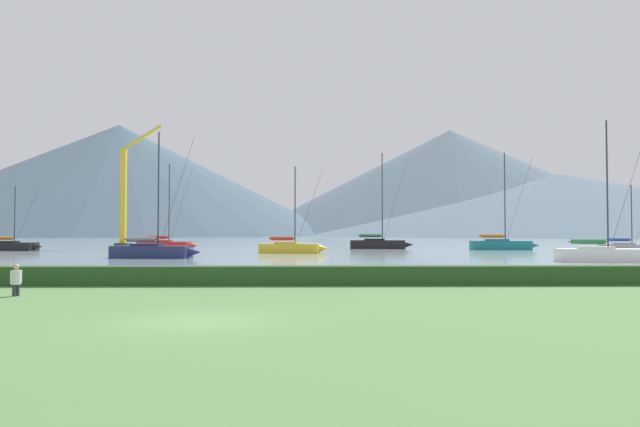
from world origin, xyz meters
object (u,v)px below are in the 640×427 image
object	(u,v)px
sailboat_slip_7	(602,254)
sailboat_slip_8	(291,247)
sailboat_slip_2	(165,245)
dock_crane	(124,204)
sailboat_slip_1	(379,243)
sailboat_slip_4	(628,247)
sailboat_slip_9	(11,246)
person_seated_viewer	(16,278)
sailboat_slip_3	(501,244)
sailboat_slip_6	(153,251)

from	to	relation	value
sailboat_slip_7	sailboat_slip_8	distance (m)	33.53
sailboat_slip_2	dock_crane	distance (m)	11.82
sailboat_slip_1	dock_crane	bearing A→B (deg)	-176.19
sailboat_slip_4	dock_crane	xyz separation A→B (m)	(-66.57, 18.24, 6.09)
sailboat_slip_4	sailboat_slip_9	bearing A→B (deg)	-165.24
sailboat_slip_1	sailboat_slip_7	bearing A→B (deg)	-62.27
sailboat_slip_8	sailboat_slip_4	bearing A→B (deg)	11.55
sailboat_slip_1	sailboat_slip_9	distance (m)	50.50
sailboat_slip_2	person_seated_viewer	bearing A→B (deg)	-75.11
sailboat_slip_7	sailboat_slip_2	bearing A→B (deg)	152.38
sailboat_slip_3	sailboat_slip_4	world-z (taller)	sailboat_slip_3
dock_crane	person_seated_viewer	bearing A→B (deg)	-75.77
sailboat_slip_1	sailboat_slip_7	world-z (taller)	sailboat_slip_1
sailboat_slip_4	sailboat_slip_9	size ratio (longest dim) A/B	0.95
sailboat_slip_3	dock_crane	distance (m)	55.44
sailboat_slip_2	sailboat_slip_9	distance (m)	19.87
sailboat_slip_6	dock_crane	size ratio (longest dim) A/B	0.64
sailboat_slip_1	sailboat_slip_4	distance (m)	32.57
sailboat_slip_7	sailboat_slip_9	distance (m)	70.66
sailboat_slip_3	sailboat_slip_9	size ratio (longest dim) A/B	1.57
sailboat_slip_6	sailboat_slip_9	bearing A→B (deg)	144.54
sailboat_slip_2	person_seated_viewer	distance (m)	59.21
sailboat_slip_7	sailboat_slip_3	bearing A→B (deg)	95.35
sailboat_slip_3	sailboat_slip_6	world-z (taller)	sailboat_slip_3
sailboat_slip_4	sailboat_slip_8	size ratio (longest dim) A/B	0.80
person_seated_viewer	dock_crane	size ratio (longest dim) A/B	0.07
sailboat_slip_7	dock_crane	bearing A→B (deg)	151.94
sailboat_slip_1	sailboat_slip_9	world-z (taller)	sailboat_slip_1
sailboat_slip_1	sailboat_slip_2	bearing A→B (deg)	-164.80
sailboat_slip_4	person_seated_viewer	xyz separation A→B (m)	(-50.06, -46.87, 0.08)
sailboat_slip_9	person_seated_viewer	size ratio (longest dim) A/B	6.91
sailboat_slip_4	sailboat_slip_8	bearing A→B (deg)	-157.42
sailboat_slip_6	sailboat_slip_7	distance (m)	39.94
sailboat_slip_1	person_seated_viewer	distance (m)	66.41
person_seated_viewer	sailboat_slip_7	bearing A→B (deg)	50.41
dock_crane	sailboat_slip_6	bearing A→B (deg)	-68.16
sailboat_slip_3	person_seated_viewer	bearing A→B (deg)	-117.40
sailboat_slip_1	sailboat_slip_8	bearing A→B (deg)	-118.41
sailboat_slip_1	dock_crane	world-z (taller)	dock_crane
dock_crane	sailboat_slip_7	bearing A→B (deg)	-37.53
sailboat_slip_2	sailboat_slip_6	world-z (taller)	sailboat_slip_2
sailboat_slip_3	sailboat_slip_8	xyz separation A→B (m)	(-28.83, -11.80, -0.11)
sailboat_slip_7	dock_crane	distance (m)	66.15
sailboat_slip_7	sailboat_slip_9	bearing A→B (deg)	164.34
sailboat_slip_4	dock_crane	bearing A→B (deg)	-174.65
sailboat_slip_4	sailboat_slip_7	distance (m)	26.17
sailboat_slip_1	sailboat_slip_8	distance (m)	21.27
sailboat_slip_9	sailboat_slip_6	bearing A→B (deg)	-36.07
sailboat_slip_2	sailboat_slip_6	bearing A→B (deg)	-72.19
sailboat_slip_4	sailboat_slip_6	size ratio (longest dim) A/B	0.68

